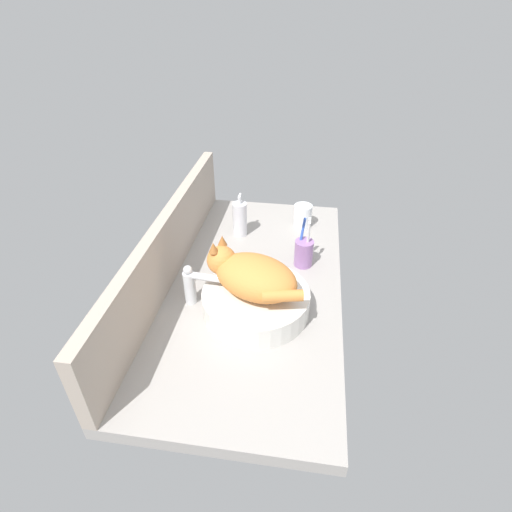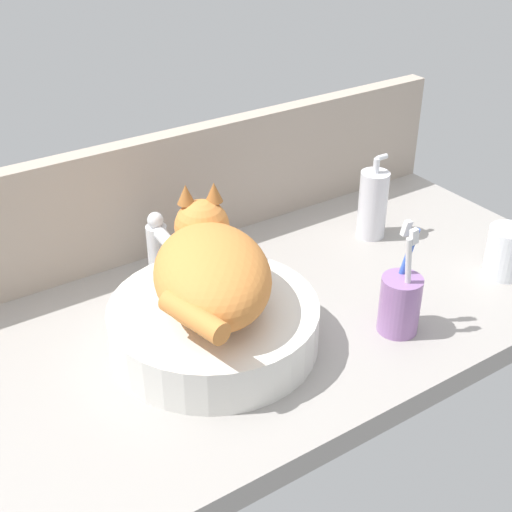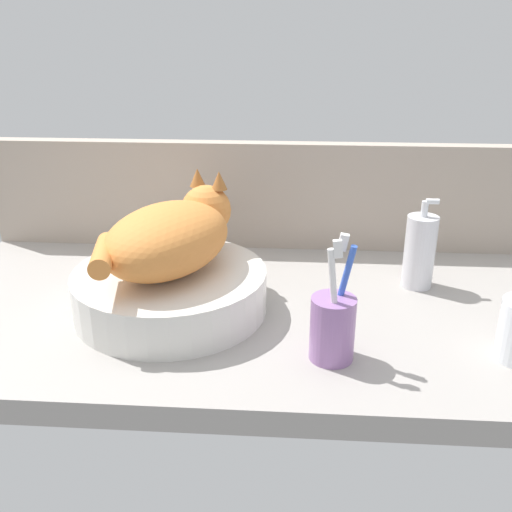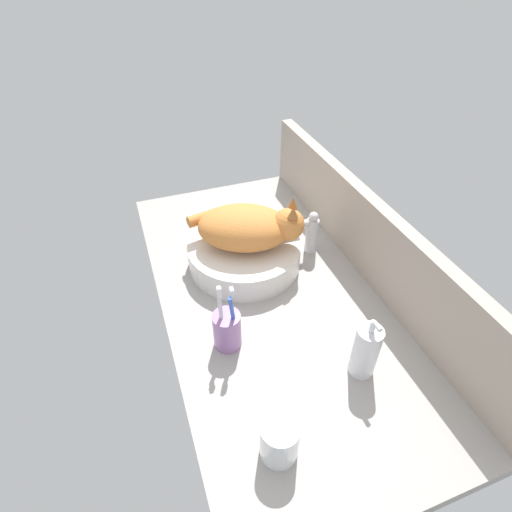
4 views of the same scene
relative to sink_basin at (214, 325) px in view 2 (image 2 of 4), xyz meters
The scene contains 8 objects.
ground_plane 14.81cm from the sink_basin, 14.68° to the left, with size 114.51×58.34×4.00cm, color #9E9993.
backsplash_panel 34.41cm from the sink_basin, 66.73° to the left, with size 114.51×3.60×22.24cm, color #AD9E8E.
sink_basin is the anchor object (origin of this frame).
cat 9.47cm from the sink_basin, 70.15° to the left, with size 25.45×30.16×14.00cm.
faucet 19.66cm from the sink_basin, 86.92° to the left, with size 3.60×11.84×13.60cm.
soap_dispenser 44.72cm from the sink_basin, 16.41° to the left, with size 5.52×5.52×16.62cm.
toothbrush_cup 29.00cm from the sink_basin, 26.20° to the right, with size 6.42×6.42×18.72cm.
water_glass 54.23cm from the sink_basin, 11.81° to the right, with size 7.22×7.22×9.02cm.
Camera 2 is at (-56.26, -79.44, 68.19)cm, focal length 50.00 mm.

